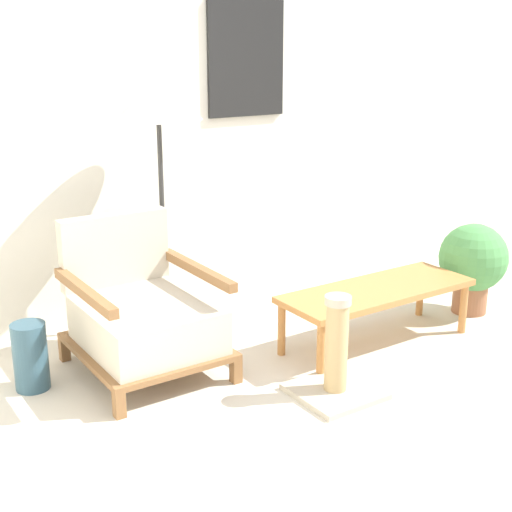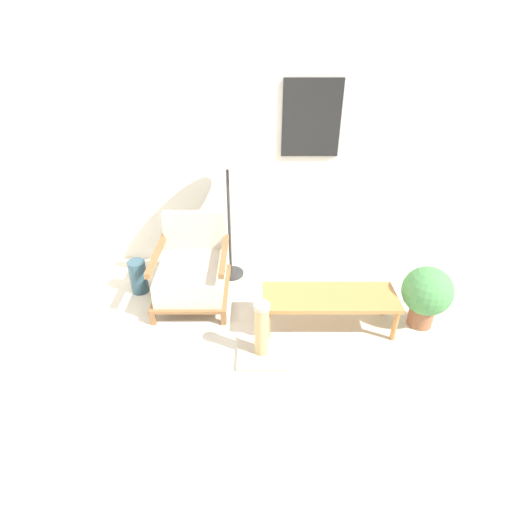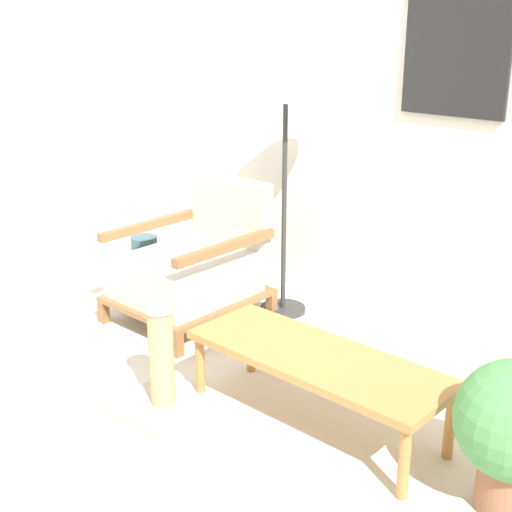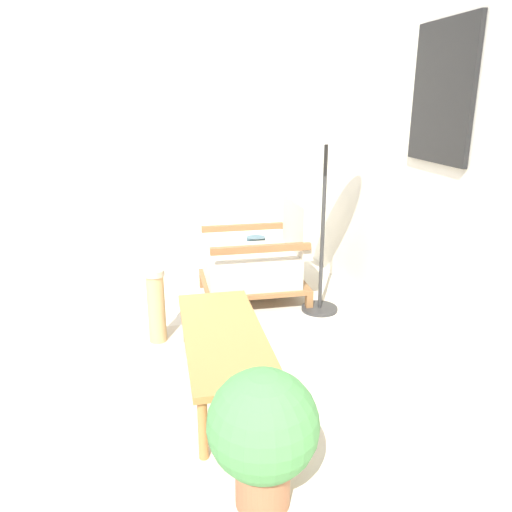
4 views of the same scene
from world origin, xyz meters
The scene contains 8 objects.
ground_plane centered at (0.00, 0.00, 0.00)m, with size 14.00×14.00×0.00m, color beige.
wall_back centered at (0.00, 2.05, 1.35)m, with size 8.00×0.09×2.70m.
armchair centered at (-0.62, 1.26, 0.30)m, with size 0.68×0.79×0.77m.
floor_lamp centered at (-0.28, 1.67, 1.31)m, with size 0.48×0.48×1.49m.
coffee_table centered at (0.62, 0.82, 0.30)m, with size 1.15×0.42×0.34m.
vase centered at (-1.18, 1.36, 0.17)m, with size 0.17×0.17×0.34m, color #2D4C5B.
potted_plant centered at (1.46, 0.85, 0.33)m, with size 0.43×0.43×0.57m.
scratching_post centered at (0.03, 0.47, 0.16)m, with size 0.39×0.39×0.51m.
Camera 2 is at (-0.01, -1.93, 2.36)m, focal length 28.00 mm.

